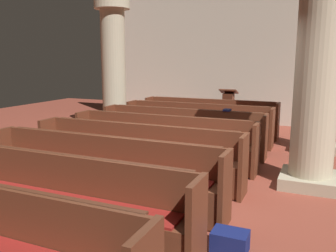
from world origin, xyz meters
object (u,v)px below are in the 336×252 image
pew_row_1 (197,122)px  hymn_book (227,110)px  pew_row_4 (135,151)px  pillar_aisle_rear (318,65)px  pew_row_0 (209,116)px  pew_row_5 (99,169)px  pew_row_6 (46,195)px  lectern (228,111)px  pillar_far_side (114,63)px  pew_row_2 (181,129)px  kneeler_box_navy (230,241)px  pew_row_3 (161,139)px  pillar_aisle_side (320,64)px

pew_row_1 → hymn_book: hymn_book is taller
pew_row_4 → pillar_aisle_rear: (2.51, 0.83, 1.32)m
pew_row_0 → pew_row_5: 4.89m
pew_row_6 → hymn_book: hymn_book is taller
lectern → pew_row_1: bearing=-96.0°
pillar_far_side → pew_row_5: bearing=-60.5°
pew_row_2 → kneeler_box_navy: (1.86, -3.44, -0.37)m
pew_row_6 → pillar_aisle_rear: (2.51, 2.79, 1.32)m
pew_row_0 → pew_row_1: bearing=-90.0°
hymn_book → lectern: bearing=103.4°
pew_row_0 → pew_row_3: same height
pew_row_1 → pew_row_4: 2.93m
pew_row_6 → lectern: (0.22, 6.96, -0.02)m
pillar_aisle_side → pillar_aisle_rear: (-0.00, -2.39, -0.00)m
pew_row_5 → lectern: lectern is taller
pillar_far_side → pillar_aisle_side: bearing=-1.8°
pew_row_1 → pillar_aisle_side: bearing=6.5°
pew_row_3 → pew_row_5: bearing=-90.0°
kneeler_box_navy → pew_row_4: bearing=141.5°
pillar_aisle_side → pillar_aisle_rear: bearing=-90.0°
pew_row_6 → pew_row_1: bearing=90.0°
pillar_aisle_side → pillar_far_side: (-4.98, 0.16, 0.00)m
pew_row_1 → pillar_aisle_side: pillar_aisle_side is taller
pew_row_2 → pew_row_4: 1.96m
pew_row_5 → pillar_far_side: bearing=119.5°
pew_row_1 → pew_row_4: same height
pew_row_2 → pew_row_0: bearing=90.0°
pew_row_4 → pew_row_2: bearing=90.0°
pew_row_5 → pew_row_1: bearing=90.0°
pew_row_0 → pew_row_3: size_ratio=1.00×
pew_row_6 → hymn_book: (0.90, 4.10, 0.42)m
pew_row_2 → pillar_aisle_rear: size_ratio=0.99×
lectern → pew_row_6: bearing=-91.8°
pew_row_3 → pillar_aisle_side: 3.62m
pew_row_5 → pillar_aisle_rear: pillar_aisle_rear is taller
pillar_far_side → pillar_aisle_rear: bearing=-27.1°
pew_row_3 → hymn_book: 1.53m
pew_row_5 → pillar_aisle_side: (2.51, 4.20, 1.32)m
pew_row_6 → pew_row_0: bearing=90.0°
pew_row_1 → hymn_book: bearing=-41.2°
pew_row_4 → kneeler_box_navy: bearing=-38.5°
pew_row_1 → pew_row_2: (0.00, -0.98, 0.00)m
pillar_aisle_side → hymn_book: (-1.62, -1.07, -0.90)m
pew_row_1 → pew_row_2: 0.98m
pillar_aisle_side → kneeler_box_navy: bearing=-97.9°
kneeler_box_navy → lectern: bearing=104.2°
pew_row_3 → pillar_aisle_side: (2.51, 2.24, 1.32)m
pew_row_1 → kneeler_box_navy: (1.86, -4.41, -0.37)m
pew_row_5 → pillar_aisle_side: pillar_aisle_side is taller
pew_row_6 → pillar_aisle_rear: pillar_aisle_rear is taller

